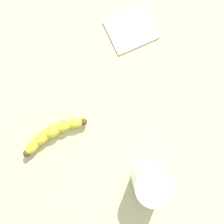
# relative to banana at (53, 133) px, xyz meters

# --- Properties ---
(wooden_tabletop) EXTENTS (1.20, 1.20, 0.03)m
(wooden_tabletop) POSITION_rel_banana_xyz_m (0.18, -0.13, -0.03)
(wooden_tabletop) COLOR #CCC384
(wooden_tabletop) RESTS_ON ground
(banana) EXTENTS (0.18, 0.11, 0.04)m
(banana) POSITION_rel_banana_xyz_m (0.00, 0.00, 0.00)
(banana) COLOR yellow
(banana) RESTS_ON wooden_tabletop
(smoothie_glass) EXTENTS (0.10, 0.10, 0.10)m
(smoothie_glass) POSITION_rel_banana_xyz_m (0.03, -0.30, 0.03)
(smoothie_glass) COLOR silver
(smoothie_glass) RESTS_ON wooden_tabletop
(folded_napkin) EXTENTS (0.19, 0.18, 0.01)m
(folded_napkin) POSITION_rel_banana_xyz_m (0.40, -0.03, -0.02)
(folded_napkin) COLOR white
(folded_napkin) RESTS_ON wooden_tabletop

